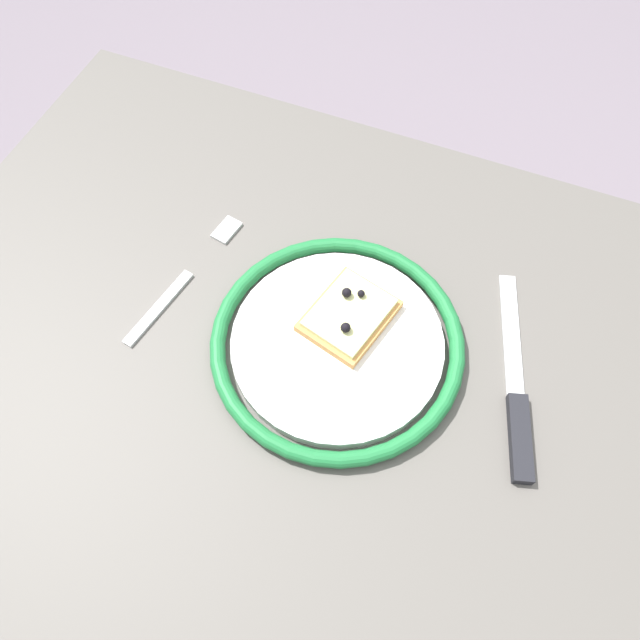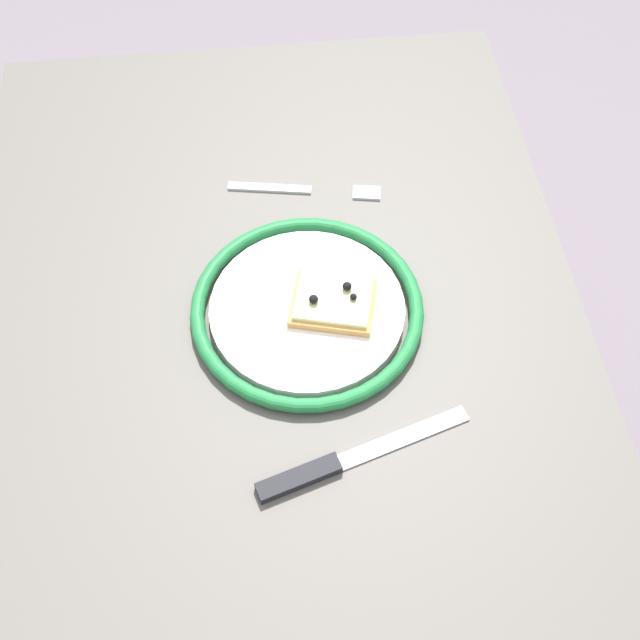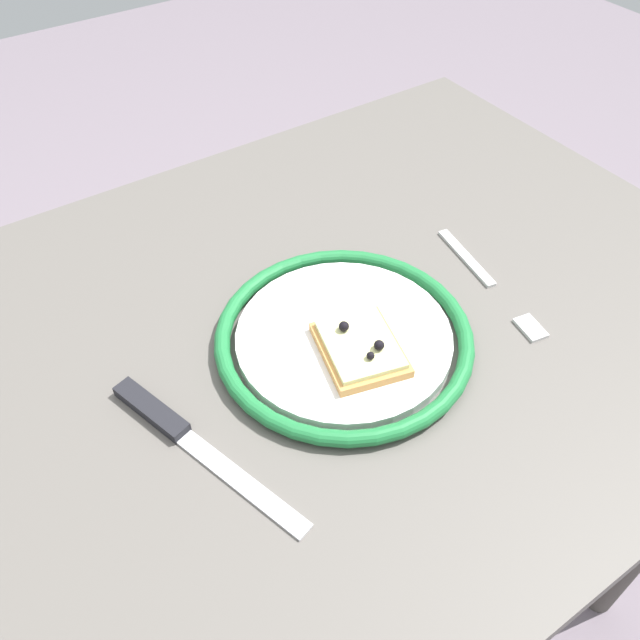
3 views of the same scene
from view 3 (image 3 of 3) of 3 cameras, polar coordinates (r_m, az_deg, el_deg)
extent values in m
plane|color=slate|center=(1.37, -1.44, -23.82)|extent=(6.00, 6.00, 0.00)
cube|color=#5B5651|center=(0.71, -2.56, -2.13)|extent=(1.08, 0.73, 0.03)
cylinder|color=#4C4742|center=(1.37, 8.36, 3.43)|extent=(0.05, 0.05, 0.75)
cylinder|color=white|center=(0.69, 2.10, -1.64)|extent=(0.23, 0.23, 0.01)
torus|color=#1E7238|center=(0.68, 2.11, -1.44)|extent=(0.27, 0.27, 0.02)
cube|color=#D08F4C|center=(0.66, 3.53, -2.59)|extent=(0.10, 0.11, 0.01)
cube|color=beige|center=(0.66, 3.56, -2.13)|extent=(0.09, 0.10, 0.01)
sphere|color=black|center=(0.64, 5.20, -2.21)|extent=(0.01, 0.01, 0.01)
sphere|color=black|center=(0.64, 4.45, -3.14)|extent=(0.01, 0.01, 0.01)
sphere|color=black|center=(0.66, 2.11, -0.56)|extent=(0.01, 0.01, 0.01)
cube|color=silver|center=(0.60, -6.87, -13.94)|extent=(0.06, 0.15, 0.00)
cube|color=black|center=(0.65, -14.57, -7.59)|extent=(0.05, 0.09, 0.01)
cube|color=silver|center=(0.81, 12.69, 5.37)|extent=(0.03, 0.11, 0.00)
cube|color=silver|center=(0.74, 17.98, -0.67)|extent=(0.03, 0.04, 0.00)
camera|label=1|loc=(0.68, -28.42, 49.54)|focal=34.44mm
camera|label=2|loc=(0.53, -94.85, 36.89)|focal=43.99mm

